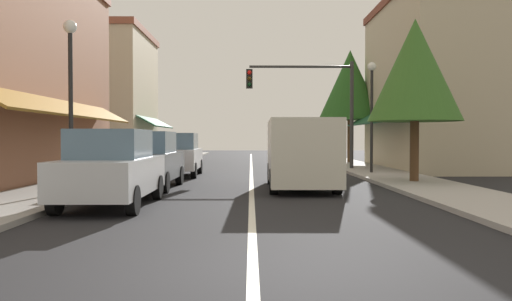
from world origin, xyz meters
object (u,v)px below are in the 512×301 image
(street_lamp_left_near, at_px, (71,78))
(parked_car_second_left, at_px, (147,160))
(street_lamp_right_mid, at_px, (372,99))
(tree_right_far, at_px, (350,85))
(parked_car_third_left, at_px, (178,155))
(parked_car_nearest_left, at_px, (112,168))
(van_in_lane, at_px, (301,152))
(tree_right_near, at_px, (415,71))
(traffic_signal_mast_arm, at_px, (313,96))

(street_lamp_left_near, bearing_deg, parked_car_second_left, 49.83)
(parked_car_second_left, bearing_deg, street_lamp_left_near, -129.30)
(street_lamp_right_mid, distance_m, tree_right_far, 9.31)
(parked_car_third_left, relative_size, tree_right_far, 0.61)
(parked_car_nearest_left, distance_m, parked_car_third_left, 9.48)
(van_in_lane, relative_size, tree_right_near, 0.93)
(parked_car_second_left, distance_m, street_lamp_left_near, 3.47)
(parked_car_second_left, xyz_separation_m, tree_right_far, (9.15, 14.82, 3.83))
(van_in_lane, relative_size, street_lamp_right_mid, 1.10)
(traffic_signal_mast_arm, bearing_deg, street_lamp_right_mid, -53.59)
(traffic_signal_mast_arm, height_order, tree_right_near, tree_right_near)
(parked_car_nearest_left, relative_size, street_lamp_left_near, 0.86)
(van_in_lane, xyz_separation_m, street_lamp_right_mid, (3.54, 5.75, 2.06))
(street_lamp_right_mid, relative_size, tree_right_near, 0.85)
(traffic_signal_mast_arm, height_order, street_lamp_left_near, traffic_signal_mast_arm)
(parked_car_nearest_left, bearing_deg, tree_right_far, 64.66)
(tree_right_near, relative_size, tree_right_far, 0.82)
(traffic_signal_mast_arm, bearing_deg, parked_car_second_left, -125.93)
(van_in_lane, distance_m, tree_right_near, 5.00)
(parked_car_second_left, relative_size, tree_right_near, 0.74)
(parked_car_second_left, distance_m, tree_right_far, 17.83)
(parked_car_third_left, distance_m, tree_right_far, 13.63)
(van_in_lane, height_order, street_lamp_left_near, street_lamp_left_near)
(parked_car_second_left, bearing_deg, van_in_lane, -0.08)
(tree_right_near, bearing_deg, tree_right_far, 88.23)
(traffic_signal_mast_arm, relative_size, tree_right_near, 0.93)
(parked_car_second_left, xyz_separation_m, van_in_lane, (4.76, -0.08, 0.27))
(parked_car_second_left, distance_m, van_in_lane, 4.77)
(traffic_signal_mast_arm, xyz_separation_m, street_lamp_left_near, (-7.85, -10.51, -0.38))
(street_lamp_left_near, bearing_deg, street_lamp_right_mid, 37.48)
(street_lamp_left_near, bearing_deg, parked_car_third_left, 75.60)
(traffic_signal_mast_arm, height_order, tree_right_far, tree_right_far)
(van_in_lane, distance_m, tree_right_far, 15.94)
(parked_car_third_left, bearing_deg, street_lamp_right_mid, 2.02)
(street_lamp_left_near, distance_m, tree_right_near, 10.92)
(parked_car_third_left, distance_m, traffic_signal_mast_arm, 7.34)
(parked_car_nearest_left, relative_size, parked_car_second_left, 1.00)
(tree_right_near, xyz_separation_m, tree_right_far, (0.42, 13.49, 0.87))
(parked_car_nearest_left, bearing_deg, street_lamp_left_near, 127.46)
(parked_car_nearest_left, height_order, street_lamp_right_mid, street_lamp_right_mid)
(street_lamp_left_near, xyz_separation_m, street_lamp_right_mid, (9.97, 7.64, -0.00))
(parked_car_third_left, xyz_separation_m, tree_right_near, (8.54, -3.95, 2.96))
(traffic_signal_mast_arm, bearing_deg, parked_car_third_left, -151.42)
(parked_car_nearest_left, bearing_deg, van_in_lane, 41.35)
(parked_car_third_left, bearing_deg, tree_right_far, 46.06)
(street_lamp_left_near, bearing_deg, tree_right_near, 17.59)
(parked_car_third_left, distance_m, street_lamp_right_mid, 8.44)
(parked_car_third_left, height_order, tree_right_near, tree_right_near)
(street_lamp_right_mid, bearing_deg, traffic_signal_mast_arm, 126.41)
(traffic_signal_mast_arm, distance_m, street_lamp_left_near, 13.12)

